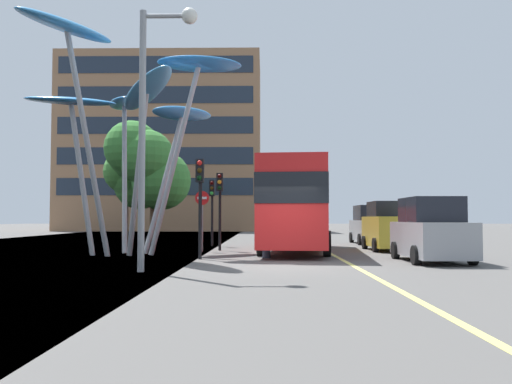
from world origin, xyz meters
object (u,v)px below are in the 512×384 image
red_bus (296,202)px  traffic_light_island_mid (212,198)px  car_parked_mid (390,227)px  pedestrian (266,233)px  traffic_light_kerb_near (200,187)px  traffic_light_kerb_far (220,194)px  no_entry_sign (202,211)px  leaf_sculpture (131,93)px  street_lamp (156,101)px  car_parked_near (431,232)px  car_parked_far (371,226)px

red_bus → traffic_light_island_mid: size_ratio=3.22×
car_parked_mid → pedestrian: size_ratio=2.25×
traffic_light_kerb_near → traffic_light_kerb_far: 5.06m
pedestrian → no_entry_sign: no_entry_sign is taller
leaf_sculpture → traffic_light_kerb_far: size_ratio=2.71×
street_lamp → car_parked_mid: bearing=48.6°
traffic_light_kerb_near → car_parked_near: size_ratio=0.83×
traffic_light_kerb_far → car_parked_mid: (7.50, 0.19, -1.45)m
red_bus → traffic_light_kerb_near: size_ratio=3.09×
red_bus → traffic_light_kerb_far: size_ratio=3.16×
traffic_light_kerb_near → street_lamp: bearing=-99.0°
leaf_sculpture → traffic_light_kerb_near: bearing=-33.7°
traffic_light_island_mid → pedestrian: 8.58m
leaf_sculpture → traffic_light_kerb_far: leaf_sculpture is taller
leaf_sculpture → car_parked_near: (10.60, -2.82, -5.27)m
street_lamp → no_entry_sign: street_lamp is taller
leaf_sculpture → street_lamp: size_ratio=1.29×
traffic_light_island_mid → car_parked_near: (8.10, -9.52, -1.44)m
leaf_sculpture → traffic_light_island_mid: (2.50, 6.70, -3.82)m
car_parked_far → no_entry_sign: bearing=-140.4°
leaf_sculpture → car_parked_mid: leaf_sculpture is taller
traffic_light_kerb_near → red_bus: bearing=50.8°
car_parked_mid → pedestrian: car_parked_mid is taller
traffic_light_island_mid → car_parked_far: 9.13m
no_entry_sign → car_parked_mid: bearing=5.9°
traffic_light_kerb_far → pedestrian: bearing=-65.2°
car_parked_near → pedestrian: bearing=164.1°
traffic_light_kerb_far → car_parked_far: (7.88, 6.43, -1.48)m
car_parked_far → pedestrian: (-5.85, -10.82, -0.11)m
leaf_sculpture → red_bus: bearing=20.8°
traffic_light_island_mid → street_lamp: size_ratio=0.47×
car_parked_mid → street_lamp: size_ratio=0.55×
traffic_light_island_mid → pedestrian: (2.71, -7.99, -1.55)m
leaf_sculpture → traffic_light_kerb_far: bearing=44.3°
street_lamp → leaf_sculpture: bearing=109.4°
car_parked_mid → traffic_light_island_mid: bearing=157.4°
traffic_light_island_mid → car_parked_near: traffic_light_island_mid is taller
leaf_sculpture → street_lamp: bearing=-70.6°
car_parked_far → traffic_light_kerb_near: bearing=-125.4°
traffic_light_kerb_far → pedestrian: 5.10m
red_bus → traffic_light_island_mid: red_bus is taller
traffic_light_kerb_near → leaf_sculpture: bearing=146.3°
traffic_light_kerb_near → pedestrian: bearing=16.0°
traffic_light_kerb_near → car_parked_far: size_ratio=0.76×
traffic_light_kerb_far → traffic_light_island_mid: traffic_light_kerb_far is taller
street_lamp → pedestrian: size_ratio=4.09×
traffic_light_kerb_near → car_parked_mid: size_ratio=0.89×
red_bus → car_parked_mid: size_ratio=2.74×
no_entry_sign → traffic_light_kerb_far: bearing=43.4°
leaf_sculpture → pedestrian: size_ratio=5.30×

